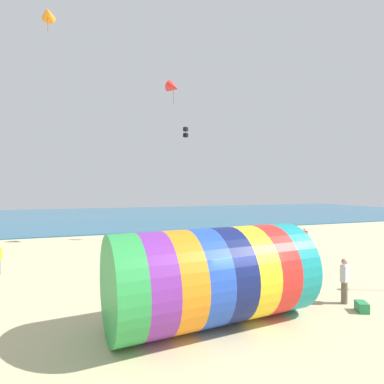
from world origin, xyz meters
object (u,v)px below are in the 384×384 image
object	(u,v)px
bystander_mid_beach	(305,238)
kite_red_delta	(173,87)
cooler_box	(362,307)
kite_handler	(344,280)
giant_inflatable_tube	(212,275)
kite_orange_delta	(48,13)
kite_black_box	(186,132)

from	to	relation	value
bystander_mid_beach	kite_red_delta	bearing A→B (deg)	147.32
cooler_box	kite_handler	bearing A→B (deg)	88.01
giant_inflatable_tube	cooler_box	distance (m)	5.85
kite_red_delta	kite_orange_delta	xyz separation A→B (m)	(-8.56, -7.44, 0.40)
kite_black_box	bystander_mid_beach	xyz separation A→B (m)	(7.36, -6.41, -8.65)
kite_black_box	bystander_mid_beach	size ratio (longest dim) A/B	0.58
giant_inflatable_tube	kite_handler	xyz separation A→B (m)	(5.62, -0.16, -0.68)
kite_orange_delta	bystander_mid_beach	xyz separation A→B (m)	(17.26, 1.86, -12.54)
kite_handler	kite_red_delta	world-z (taller)	kite_red_delta
kite_red_delta	giant_inflatable_tube	bearing A→B (deg)	-100.34
kite_black_box	kite_red_delta	size ratio (longest dim) A/B	0.47
kite_handler	bystander_mid_beach	world-z (taller)	kite_handler
bystander_mid_beach	kite_orange_delta	bearing A→B (deg)	-173.85
bystander_mid_beach	cooler_box	size ratio (longest dim) A/B	3.05
kite_handler	kite_red_delta	distance (m)	19.36
giant_inflatable_tube	bystander_mid_beach	distance (m)	14.62
kite_handler	bystander_mid_beach	bearing A→B (deg)	58.23
cooler_box	kite_orange_delta	bearing A→B (deg)	144.17
kite_black_box	kite_red_delta	bearing A→B (deg)	-147.94
kite_handler	kite_red_delta	bearing A→B (deg)	101.15
kite_handler	bystander_mid_beach	distance (m)	10.94
kite_black_box	bystander_mid_beach	bearing A→B (deg)	-41.05
kite_handler	kite_red_delta	size ratio (longest dim) A/B	0.90
kite_red_delta	bystander_mid_beach	size ratio (longest dim) A/B	1.24
kite_orange_delta	bystander_mid_beach	distance (m)	21.42
giant_inflatable_tube	kite_red_delta	bearing A→B (deg)	79.66
kite_orange_delta	kite_red_delta	bearing A→B (deg)	40.98
giant_inflatable_tube	kite_red_delta	size ratio (longest dim) A/B	3.65
kite_handler	bystander_mid_beach	xyz separation A→B (m)	(5.76, 9.30, -0.12)
giant_inflatable_tube	kite_orange_delta	distance (m)	15.02
kite_red_delta	kite_orange_delta	distance (m)	11.35
kite_handler	kite_orange_delta	xyz separation A→B (m)	(-11.49, 7.44, 12.43)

